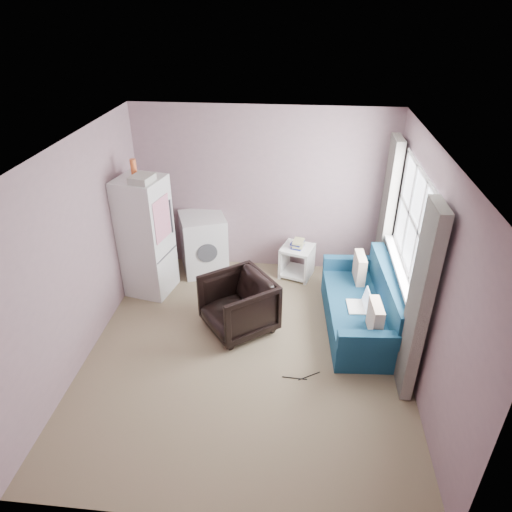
{
  "coord_description": "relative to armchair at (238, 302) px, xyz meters",
  "views": [
    {
      "loc": [
        0.54,
        -4.22,
        3.79
      ],
      "look_at": [
        0.05,
        0.6,
        1.0
      ],
      "focal_mm": 32.0,
      "sensor_mm": 36.0,
      "label": 1
    }
  ],
  "objects": [
    {
      "name": "room",
      "position": [
        0.18,
        -0.43,
        0.85
      ],
      "size": [
        3.84,
        4.24,
        2.54
      ],
      "color": "#867458",
      "rests_on": "ground"
    },
    {
      "name": "armchair",
      "position": [
        0.0,
        0.0,
        0.0
      ],
      "size": [
        1.07,
        1.08,
        0.81
      ],
      "primitive_type": "imported",
      "rotation": [
        0.0,
        0.0,
        -0.92
      ],
      "color": "black",
      "rests_on": "ground"
    },
    {
      "name": "fridge",
      "position": [
        -1.38,
        0.77,
        0.47
      ],
      "size": [
        0.7,
        0.7,
        1.95
      ],
      "rotation": [
        0.0,
        0.0,
        -0.21
      ],
      "color": "silver",
      "rests_on": "ground"
    },
    {
      "name": "washing_machine",
      "position": [
        -0.73,
        1.41,
        0.07
      ],
      "size": [
        0.84,
        0.84,
        0.92
      ],
      "rotation": [
        0.0,
        0.0,
        0.37
      ],
      "color": "silver",
      "rests_on": "ground"
    },
    {
      "name": "side_table",
      "position": [
        0.72,
        1.37,
        -0.12
      ],
      "size": [
        0.56,
        0.56,
        0.61
      ],
      "rotation": [
        0.0,
        0.0,
        -0.3
      ],
      "color": "white",
      "rests_on": "ground"
    },
    {
      "name": "sofa",
      "position": [
        1.61,
        0.18,
        -0.11
      ],
      "size": [
        0.93,
        1.85,
        0.8
      ],
      "rotation": [
        0.0,
        0.0,
        0.07
      ],
      "color": "navy",
      "rests_on": "ground"
    },
    {
      "name": "window_dressing",
      "position": [
        1.94,
        0.27,
        0.7
      ],
      "size": [
        0.17,
        2.62,
        2.18
      ],
      "color": "white",
      "rests_on": "ground"
    },
    {
      "name": "floor_cables",
      "position": [
        0.83,
        -0.81,
        -0.4
      ],
      "size": [
        0.43,
        0.16,
        0.01
      ],
      "rotation": [
        0.0,
        0.0,
        0.3
      ],
      "color": "black",
      "rests_on": "ground"
    }
  ]
}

